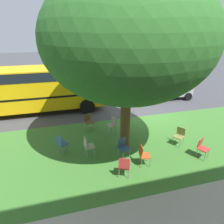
# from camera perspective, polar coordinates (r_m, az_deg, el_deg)

# --- Properties ---
(ground) EXTENTS (80.00, 80.00, 0.00)m
(ground) POSITION_cam_1_polar(r_m,az_deg,el_deg) (12.71, 9.63, -0.74)
(ground) COLOR #424247
(grass_verge) EXTENTS (48.00, 6.00, 0.01)m
(grass_verge) POSITION_cam_1_polar(r_m,az_deg,el_deg) (10.22, 16.89, -7.85)
(grass_verge) COLOR #3D752D
(grass_verge) RESTS_ON ground
(street_tree) EXTENTS (6.52, 6.52, 7.15)m
(street_tree) POSITION_cam_1_polar(r_m,az_deg,el_deg) (7.76, 4.68, 20.35)
(street_tree) COLOR brown
(street_tree) RESTS_ON ground
(chair_0) EXTENTS (0.56, 0.57, 0.88)m
(chair_0) POSITION_cam_1_polar(r_m,az_deg,el_deg) (9.18, 25.15, -9.28)
(chair_0) COLOR #B7332D
(chair_0) RESTS_ON ground
(chair_1) EXTENTS (0.46, 0.46, 0.88)m
(chair_1) POSITION_cam_1_polar(r_m,az_deg,el_deg) (8.50, -7.20, -9.69)
(chair_1) COLOR #ADA393
(chair_1) RESTS_ON ground
(chair_2) EXTENTS (0.47, 0.47, 0.88)m
(chair_2) POSITION_cam_1_polar(r_m,az_deg,el_deg) (8.00, 9.27, -12.21)
(chair_2) COLOR #C64C1E
(chair_2) RESTS_ON ground
(chair_3) EXTENTS (0.53, 0.54, 0.88)m
(chair_3) POSITION_cam_1_polar(r_m,az_deg,el_deg) (8.38, 3.31, -10.05)
(chair_3) COLOR #335184
(chair_3) RESTS_ON ground
(chair_4) EXTENTS (0.58, 0.57, 0.88)m
(chair_4) POSITION_cam_1_polar(r_m,az_deg,el_deg) (9.74, 19.39, -6.36)
(chair_4) COLOR olive
(chair_4) RESTS_ON ground
(chair_5) EXTENTS (0.53, 0.54, 0.88)m
(chair_5) POSITION_cam_1_polar(r_m,az_deg,el_deg) (7.37, 3.62, -15.49)
(chair_5) COLOR #B7332D
(chair_5) RESTS_ON ground
(chair_6) EXTENTS (0.54, 0.54, 0.88)m
(chair_6) POSITION_cam_1_polar(r_m,az_deg,el_deg) (10.63, -7.01, -2.48)
(chair_6) COLOR brown
(chair_6) RESTS_ON ground
(chair_7) EXTENTS (0.58, 0.58, 0.88)m
(chair_7) POSITION_cam_1_polar(r_m,az_deg,el_deg) (8.87, -14.78, -8.83)
(chair_7) COLOR #335184
(chair_7) RESTS_ON ground
(chair_8) EXTENTS (0.55, 0.54, 0.88)m
(chair_8) POSITION_cam_1_polar(r_m,az_deg,el_deg) (10.23, 0.14, -3.41)
(chair_8) COLOR #ADA393
(chair_8) RESTS_ON ground
(parked_car) EXTENTS (3.70, 1.92, 1.65)m
(parked_car) POSITION_cam_1_polar(r_m,az_deg,el_deg) (15.85, 16.11, 6.80)
(parked_car) COLOR #ADB2B7
(parked_car) RESTS_ON ground
(school_bus) EXTENTS (10.40, 2.80, 2.88)m
(school_bus) POSITION_cam_1_polar(r_m,az_deg,el_deg) (13.60, -25.46, 6.80)
(school_bus) COLOR yellow
(school_bus) RESTS_ON ground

